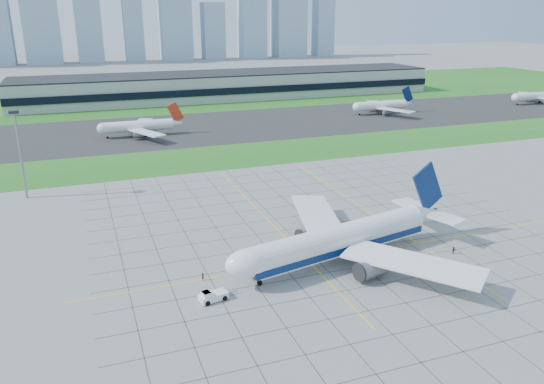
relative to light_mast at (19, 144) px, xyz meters
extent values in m
plane|color=gray|center=(70.00, -65.00, -16.18)|extent=(1400.00, 1400.00, 0.00)
cube|color=#1F641C|center=(70.00, 25.00, -16.16)|extent=(700.00, 35.00, 0.04)
cube|color=#383838|center=(70.00, 80.00, -16.15)|extent=(700.00, 75.00, 0.04)
cube|color=#1F641C|center=(70.00, 190.00, -16.16)|extent=(700.00, 145.00, 0.04)
cube|color=#474744|center=(22.00, -55.00, -16.17)|extent=(0.18, 130.00, 0.02)
cube|color=#474744|center=(30.00, -55.00, -16.17)|extent=(0.18, 130.00, 0.02)
cube|color=#474744|center=(38.00, -55.00, -16.17)|extent=(0.18, 130.00, 0.02)
cube|color=#474744|center=(46.00, -55.00, -16.17)|extent=(0.18, 130.00, 0.02)
cube|color=#474744|center=(54.00, -55.00, -16.17)|extent=(0.18, 130.00, 0.02)
cube|color=#474744|center=(62.00, -55.00, -16.17)|extent=(0.18, 130.00, 0.02)
cube|color=#474744|center=(70.00, -55.00, -16.17)|extent=(0.18, 130.00, 0.02)
cube|color=#474744|center=(78.00, -55.00, -16.17)|extent=(0.18, 130.00, 0.02)
cube|color=#474744|center=(86.00, -55.00, -16.17)|extent=(0.18, 130.00, 0.02)
cube|color=#474744|center=(94.00, -55.00, -16.17)|extent=(0.18, 130.00, 0.02)
cube|color=#474744|center=(102.00, -55.00, -16.17)|extent=(0.18, 130.00, 0.02)
cube|color=#474744|center=(110.00, -55.00, -16.17)|extent=(0.18, 130.00, 0.02)
cube|color=#474744|center=(118.00, -55.00, -16.17)|extent=(0.18, 130.00, 0.02)
cube|color=#474744|center=(70.00, -105.00, -16.17)|extent=(110.00, 0.18, 0.02)
cube|color=#474744|center=(70.00, -97.00, -16.17)|extent=(110.00, 0.18, 0.02)
cube|color=#474744|center=(70.00, -89.00, -16.17)|extent=(110.00, 0.18, 0.02)
cube|color=#474744|center=(70.00, -81.00, -16.17)|extent=(110.00, 0.18, 0.02)
cube|color=#474744|center=(70.00, -73.00, -16.17)|extent=(110.00, 0.18, 0.02)
cube|color=#474744|center=(70.00, -65.00, -16.17)|extent=(110.00, 0.18, 0.02)
cube|color=#474744|center=(70.00, -57.00, -16.17)|extent=(110.00, 0.18, 0.02)
cube|color=#474744|center=(70.00, -49.00, -16.17)|extent=(110.00, 0.18, 0.02)
cube|color=#474744|center=(70.00, -41.00, -16.17)|extent=(110.00, 0.18, 0.02)
cube|color=#474744|center=(70.00, -33.00, -16.17)|extent=(110.00, 0.18, 0.02)
cube|color=#474744|center=(70.00, -25.00, -16.17)|extent=(110.00, 0.18, 0.02)
cube|color=#474744|center=(70.00, -17.00, -16.17)|extent=(110.00, 0.18, 0.02)
cube|color=#474744|center=(70.00, -9.00, -16.17)|extent=(110.00, 0.18, 0.02)
cube|color=#474744|center=(70.00, -1.00, -16.17)|extent=(110.00, 0.18, 0.02)
cube|color=yellow|center=(70.00, -67.00, -16.16)|extent=(120.00, 0.25, 0.03)
cube|color=yellow|center=(60.00, -45.00, -16.16)|extent=(0.25, 100.00, 0.03)
cube|color=yellow|center=(88.00, -45.00, -16.16)|extent=(0.25, 100.00, 0.03)
cube|color=#B7B7B2|center=(110.00, 165.00, -8.68)|extent=(260.00, 42.00, 15.00)
cube|color=black|center=(110.00, 143.50, -9.18)|extent=(260.00, 1.00, 4.00)
cube|color=black|center=(110.00, 165.00, -0.78)|extent=(260.00, 42.00, 0.80)
cylinder|color=gray|center=(0.00, 0.00, -3.68)|extent=(0.70, 0.70, 25.00)
cube|color=black|center=(0.00, 0.00, 9.02)|extent=(2.50, 2.50, 0.80)
cube|color=#98B0C7|center=(-8.00, 455.00, 20.82)|extent=(35.00, 31.50, 74.00)
cube|color=#98B0C7|center=(38.00, 455.00, 42.82)|extent=(26.00, 23.40, 118.00)
cube|color=#98B0C7|center=(84.00, 455.00, 27.82)|extent=(20.00, 18.00, 88.00)
cube|color=#98B0C7|center=(173.00, 455.00, 14.82)|extent=(24.00, 21.60, 62.00)
cube|color=#98B0C7|center=(220.00, 455.00, 47.82)|extent=(29.00, 26.10, 128.00)
cube|color=#98B0C7|center=(266.00, 455.00, 23.82)|extent=(36.00, 32.40, 80.00)
cube|color=#98B0C7|center=(312.00, 455.00, 36.32)|extent=(22.00, 19.80, 105.00)
cylinder|color=white|center=(66.20, -68.94, -10.71)|extent=(45.16, 15.06, 5.86)
cube|color=#082053|center=(66.20, -68.94, -12.57)|extent=(45.07, 14.68, 1.56)
ellipsoid|color=white|center=(44.23, -73.60, -10.71)|extent=(10.39, 7.68, 5.86)
cube|color=black|center=(42.13, -74.05, -10.22)|extent=(2.75, 3.50, 0.59)
cone|color=white|center=(91.52, -63.56, -10.42)|extent=(8.80, 7.07, 5.57)
cube|color=#082053|center=(91.99, -63.46, -3.88)|extent=(10.52, 2.69, 12.46)
cube|color=white|center=(68.69, -52.44, -11.69)|extent=(15.16, 28.66, 0.95)
cube|color=white|center=(75.18, -83.00, -11.69)|extent=(23.77, 26.97, 0.95)
cylinder|color=slate|center=(64.07, -58.91, -13.64)|extent=(6.98, 4.95, 3.71)
cylinder|color=slate|center=(68.33, -78.97, -13.64)|extent=(6.98, 4.95, 3.71)
cylinder|color=gray|center=(46.62, -73.10, -14.91)|extent=(0.42, 0.42, 2.54)
cylinder|color=black|center=(46.62, -73.10, -15.64)|extent=(1.15, 0.70, 1.07)
cylinder|color=black|center=(70.33, -64.87, -15.55)|extent=(1.49, 1.41, 1.27)
cylinder|color=black|center=(71.63, -70.98, -15.55)|extent=(1.49, 1.41, 1.27)
cube|color=white|center=(36.57, -75.60, -15.38)|extent=(5.73, 3.54, 1.24)
cube|color=white|center=(35.18, -75.90, -14.49)|extent=(1.97, 2.24, 0.98)
cube|color=black|center=(35.18, -75.90, -14.32)|extent=(1.76, 2.03, 0.62)
cube|color=gray|center=(40.31, -74.81, -15.65)|extent=(2.64, 0.71, 0.16)
cylinder|color=black|center=(34.59, -74.84, -15.69)|extent=(1.05, 0.64, 0.98)
cylinder|color=black|center=(35.07, -77.10, -15.69)|extent=(1.05, 0.64, 0.98)
cylinder|color=black|center=(38.07, -74.11, -15.69)|extent=(1.05, 0.64, 0.98)
cylinder|color=black|center=(38.55, -76.36, -15.69)|extent=(1.05, 0.64, 0.98)
imported|color=black|center=(36.56, -67.19, -15.34)|extent=(0.72, 0.71, 1.68)
imported|color=black|center=(92.03, -74.72, -15.33)|extent=(1.04, 0.98, 1.70)
cylinder|color=white|center=(40.75, 71.46, -11.68)|extent=(29.71, 4.80, 4.80)
cube|color=red|center=(57.25, 71.46, -6.68)|extent=(7.46, 0.40, 9.15)
cube|color=white|center=(42.81, 82.46, -12.48)|extent=(13.89, 20.66, 0.40)
cube|color=white|center=(42.81, 60.46, -12.48)|extent=(13.89, 20.66, 0.40)
cylinder|color=black|center=(43.22, 73.66, -15.68)|extent=(1.00, 1.00, 1.00)
cylinder|color=black|center=(43.22, 69.26, -15.68)|extent=(1.00, 1.00, 1.00)
cylinder|color=white|center=(168.40, 81.65, -11.68)|extent=(28.76, 4.80, 4.80)
cube|color=#061643|center=(184.38, 81.65, -6.68)|extent=(7.46, 0.40, 9.15)
cube|color=white|center=(170.40, 92.65, -12.48)|extent=(13.89, 20.66, 0.40)
cube|color=white|center=(170.40, 70.65, -12.48)|extent=(13.89, 20.66, 0.40)
cylinder|color=black|center=(170.80, 83.85, -15.68)|extent=(1.00, 1.00, 1.00)
cylinder|color=black|center=(170.80, 79.45, -15.68)|extent=(1.00, 1.00, 1.00)
cylinder|color=white|center=(274.23, 78.25, -11.68)|extent=(36.19, 4.80, 4.80)
cube|color=white|center=(276.74, 89.25, -12.48)|extent=(13.89, 20.66, 0.40)
cylinder|color=black|center=(277.24, 80.45, -15.68)|extent=(1.00, 1.00, 1.00)
camera|label=1|loc=(16.41, -161.70, 35.15)|focal=35.00mm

